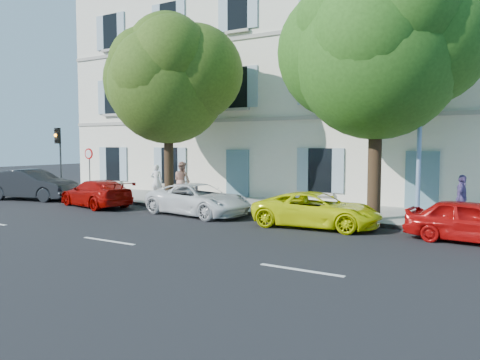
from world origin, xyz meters
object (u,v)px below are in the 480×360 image
Objects in this scene: street_lamp at (420,93)px; pedestrian_c at (462,198)px; road_sign at (89,162)px; pedestrian_a at (157,181)px; tree_left at (168,85)px; pedestrian_b at (182,181)px; car_red_coupe at (96,193)px; car_white_coupe at (198,199)px; car_red_hatchback at (472,221)px; car_dark_sedan at (32,185)px; tree_right at (377,57)px; car_yellow_supercar at (317,210)px; traffic_light at (59,146)px.

pedestrian_c is (1.24, 1.15, -3.49)m from street_lamp.
pedestrian_a is (3.52, 1.12, -0.93)m from road_sign.
tree_left is 4.51m from pedestrian_b.
car_red_coupe is 0.94× the size of car_white_coupe.
car_red_hatchback is at bearing -5.80° from road_sign.
pedestrian_a is 13.66m from pedestrian_c.
car_dark_sedan is 19.81m from car_red_hatchback.
road_sign reaches higher than car_red_coupe.
street_lamp is at bearing -0.30° from road_sign.
road_sign is (-5.19, -0.06, -3.53)m from tree_left.
tree_left is (7.23, 1.94, 4.67)m from car_dark_sedan.
pedestrian_a reaches higher than pedestrian_c.
car_dark_sedan is at bearing -137.28° from road_sign.
street_lamp is at bearing 153.47° from pedestrian_a.
tree_right reaches higher than pedestrian_c.
road_sign is 3.81m from pedestrian_a.
pedestrian_b reaches higher than car_yellow_supercar.
car_white_coupe is 9.68m from car_red_hatchback.
pedestrian_c reaches higher than car_red_coupe.
road_sign is at bearing -3.45° from pedestrian_a.
car_dark_sedan is at bearing 102.76° from pedestrian_c.
pedestrian_b is at bearing 81.87° from car_red_hatchback.
car_red_hatchback is 0.47× the size of street_lamp.
tree_right is at bearing 112.55° from car_red_coupe.
tree_right is at bearing 152.81° from pedestrian_a.
car_red_coupe is at bearing -171.60° from street_lamp.
pedestrian_a is (-9.56, 2.87, 0.37)m from car_yellow_supercar.
street_lamp reaches higher than car_red_hatchback.
tree_right reaches higher than pedestrian_b.
tree_left is 1.08× the size of street_lamp.
car_red_hatchback reaches higher than car_red_coupe.
street_lamp is (1.43, -0.01, -1.31)m from tree_right.
road_sign is at bearing 77.63° from car_yellow_supercar.
car_red_coupe is 5.22m from traffic_light.
street_lamp reaches higher than car_dark_sedan.
tree_right reaches higher than tree_left.
pedestrian_a is (-4.57, 2.76, 0.35)m from car_white_coupe.
traffic_light is (-4.53, 1.58, 2.06)m from car_red_coupe.
tree_left is 9.34m from tree_right.
traffic_light is 19.10m from pedestrian_c.
car_red_coupe is at bearing 86.80° from car_yellow_supercar.
car_dark_sedan is 18.45m from street_lamp.
street_lamp is (7.86, 1.56, 3.82)m from car_white_coupe.
pedestrian_b reaches higher than car_dark_sedan.
road_sign is (-13.09, 1.75, 1.31)m from car_yellow_supercar.
pedestrian_c is (11.99, 1.00, -4.49)m from tree_left.
tree_right is at bearing 179.60° from street_lamp.
pedestrian_a reaches higher than car_yellow_supercar.
car_dark_sedan is 6.32m from pedestrian_a.
street_lamp is at bearing -0.78° from tree_left.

